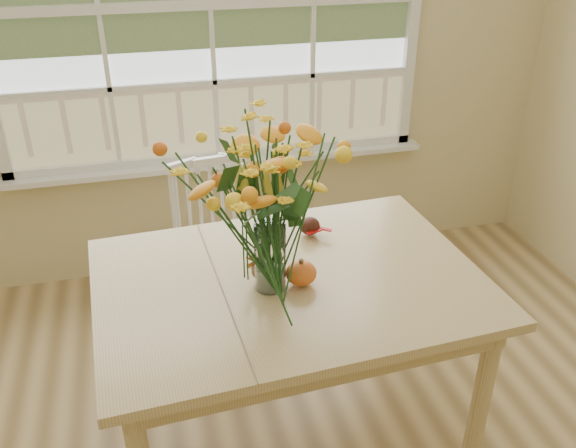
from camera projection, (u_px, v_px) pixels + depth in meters
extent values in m
cube|color=beige|center=(211.00, 43.00, 3.23)|extent=(4.00, 0.02, 2.70)
cube|color=silver|center=(209.00, 4.00, 3.12)|extent=(2.20, 0.00, 1.60)
cube|color=white|center=(220.00, 163.00, 3.48)|extent=(2.42, 0.12, 0.03)
cube|color=tan|center=(289.00, 282.00, 2.31)|extent=(1.50, 1.11, 0.04)
cube|color=tan|center=(289.00, 297.00, 2.35)|extent=(1.37, 0.98, 0.10)
cylinder|color=tan|center=(124.00, 327.00, 2.69)|extent=(0.07, 0.07, 0.73)
cylinder|color=tan|center=(481.00, 398.00, 2.31)|extent=(0.07, 0.07, 0.73)
cylinder|color=tan|center=(385.00, 279.00, 3.02)|extent=(0.07, 0.07, 0.73)
cube|color=white|center=(223.00, 262.00, 3.04)|extent=(0.47, 0.45, 0.05)
cube|color=white|center=(212.00, 205.00, 3.06)|extent=(0.42, 0.09, 0.48)
cylinder|color=white|center=(202.00, 323.00, 2.97)|extent=(0.03, 0.03, 0.41)
cylinder|color=white|center=(188.00, 289.00, 3.22)|extent=(0.03, 0.03, 0.41)
cylinder|color=white|center=(265.00, 308.00, 3.08)|extent=(0.03, 0.03, 0.41)
cylinder|color=white|center=(246.00, 277.00, 3.33)|extent=(0.03, 0.03, 0.41)
cylinder|color=white|center=(270.00, 256.00, 2.19)|extent=(0.12, 0.12, 0.26)
ellipsoid|color=#DE5C1A|center=(301.00, 274.00, 2.24)|extent=(0.11, 0.11, 0.09)
cylinder|color=#CCB78C|center=(264.00, 280.00, 2.27)|extent=(0.07, 0.07, 0.01)
ellipsoid|color=brown|center=(264.00, 271.00, 2.26)|extent=(0.11, 0.09, 0.07)
ellipsoid|color=#38160F|center=(310.00, 227.00, 2.57)|extent=(0.09, 0.09, 0.08)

